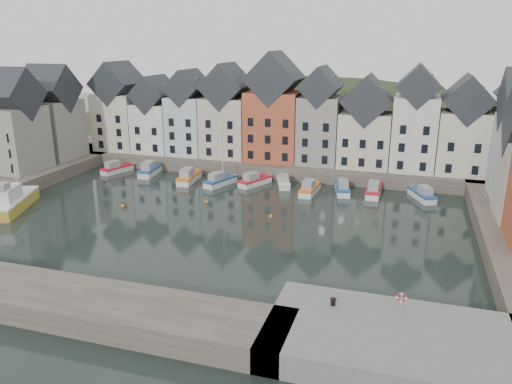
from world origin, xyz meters
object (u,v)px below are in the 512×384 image
at_px(boat_a, 116,169).
at_px(mooring_bollard, 333,302).
at_px(large_vessel, 12,201).
at_px(boat_d, 220,181).
at_px(life_ring_post, 401,298).

distance_m(boat_a, mooring_bollard, 55.79).
bearing_deg(mooring_bollard, large_vessel, 160.99).
xyz_separation_m(boat_a, large_vessel, (-2.01, -21.18, 0.62)).
relative_size(boat_a, mooring_bollard, 10.94).
height_order(boat_d, large_vessel, boat_d).
xyz_separation_m(boat_d, large_vessel, (-21.47, -19.14, 0.54)).
bearing_deg(boat_a, boat_d, 11.72).
bearing_deg(boat_d, mooring_bollard, -37.13).
height_order(mooring_bollard, life_ring_post, life_ring_post).
relative_size(mooring_bollard, life_ring_post, 0.43).
bearing_deg(large_vessel, life_ring_post, -37.04).
xyz_separation_m(boat_a, life_ring_post, (47.19, -35.31, 2.19)).
relative_size(large_vessel, mooring_bollard, 19.47).
xyz_separation_m(large_vessel, mooring_bollard, (44.24, -15.24, 1.02)).
distance_m(boat_a, boat_d, 19.57).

